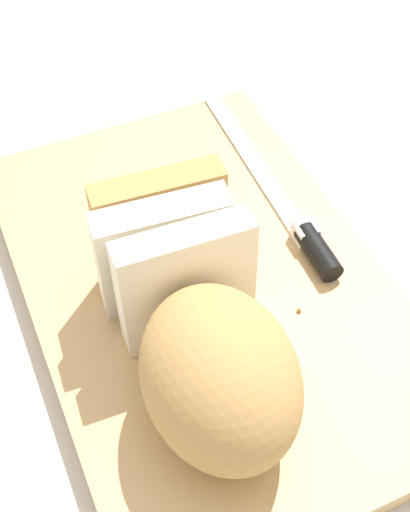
% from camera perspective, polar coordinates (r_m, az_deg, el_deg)
% --- Properties ---
extents(ground_plane, '(3.00, 3.00, 0.00)m').
position_cam_1_polar(ground_plane, '(0.59, 0.00, -3.39)').
color(ground_plane, beige).
extents(cutting_board, '(0.46, 0.31, 0.02)m').
position_cam_1_polar(cutting_board, '(0.58, 0.00, -2.68)').
color(cutting_board, tan).
rests_on(cutting_board, ground_plane).
extents(bread_loaf, '(0.23, 0.13, 0.11)m').
position_cam_1_polar(bread_loaf, '(0.48, -0.35, -6.29)').
color(bread_loaf, tan).
rests_on(bread_loaf, cutting_board).
extents(bread_knife, '(0.27, 0.04, 0.02)m').
position_cam_1_polar(bread_knife, '(0.61, 7.65, 3.05)').
color(bread_knife, silver).
rests_on(bread_knife, cutting_board).
extents(crumb_near_knife, '(0.01, 0.01, 0.01)m').
position_cam_1_polar(crumb_near_knife, '(0.56, 4.13, -2.32)').
color(crumb_near_knife, '#A8753D').
rests_on(crumb_near_knife, cutting_board).
extents(crumb_near_loaf, '(0.00, 0.00, 0.00)m').
position_cam_1_polar(crumb_near_loaf, '(0.53, 5.04, -7.89)').
color(crumb_near_loaf, '#A8753D').
rests_on(crumb_near_loaf, cutting_board).
extents(crumb_stray_left, '(0.00, 0.00, 0.00)m').
position_cam_1_polar(crumb_stray_left, '(0.55, 7.96, -4.55)').
color(crumb_stray_left, '#A8753D').
rests_on(crumb_stray_left, cutting_board).
extents(crumb_stray_right, '(0.00, 0.00, 0.00)m').
position_cam_1_polar(crumb_stray_right, '(0.54, 2.62, -6.57)').
color(crumb_stray_right, '#A8753D').
rests_on(crumb_stray_right, cutting_board).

